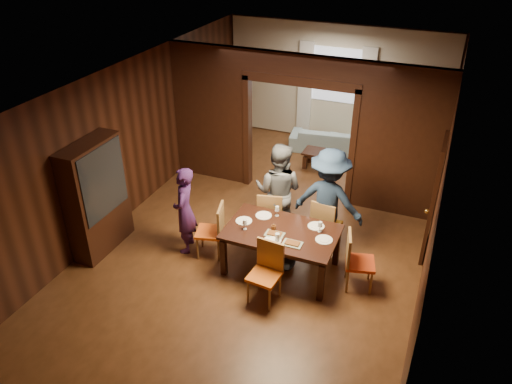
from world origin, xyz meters
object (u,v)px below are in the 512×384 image
at_px(chair_left, 209,230).
at_px(chair_right, 360,261).
at_px(coffee_table, 321,160).
at_px(hutch, 97,197).
at_px(chair_far_l, 271,214).
at_px(person_grey, 278,191).
at_px(chair_far_r, 326,223).
at_px(person_navy, 328,201).
at_px(chair_near, 264,275).
at_px(person_purple, 185,210).
at_px(dining_table, 281,250).
at_px(sofa, 329,140).

xyz_separation_m(chair_left, chair_right, (2.54, 0.13, 0.00)).
height_order(coffee_table, hutch, hutch).
height_order(chair_right, chair_far_l, same).
xyz_separation_m(person_grey, chair_far_r, (0.91, -0.04, -0.41)).
height_order(person_navy, chair_left, person_navy).
xyz_separation_m(person_navy, chair_near, (-0.49, -1.69, -0.45)).
xyz_separation_m(person_navy, chair_right, (0.77, -0.84, -0.45)).
relative_size(person_purple, dining_table, 0.88).
distance_m(coffee_table, chair_far_l, 2.99).
bearing_deg(person_purple, sofa, 147.85).
height_order(chair_left, hutch, hutch).
distance_m(dining_table, chair_far_l, 0.95).
xyz_separation_m(person_grey, chair_right, (1.68, -0.88, -0.41)).
height_order(chair_far_l, chair_far_r, same).
bearing_deg(hutch, coffee_table, 58.30).
relative_size(person_grey, dining_table, 1.01).
distance_m(person_grey, chair_right, 1.94).
bearing_deg(chair_near, chair_left, 156.04).
bearing_deg(hutch, person_navy, 22.34).
height_order(person_navy, chair_far_r, person_navy).
bearing_deg(sofa, person_purple, 67.38).
xyz_separation_m(chair_far_r, chair_near, (-0.49, -1.69, 0.00)).
relative_size(person_grey, chair_far_r, 1.85).
xyz_separation_m(sofa, dining_table, (0.46, -4.77, 0.10)).
relative_size(person_grey, chair_left, 1.85).
height_order(person_grey, hutch, hutch).
relative_size(chair_right, chair_far_r, 1.00).
distance_m(person_navy, hutch, 3.89).
xyz_separation_m(chair_left, hutch, (-1.83, -0.51, 0.52)).
bearing_deg(person_navy, coffee_table, -68.06).
bearing_deg(sofa, chair_near, 86.70).
xyz_separation_m(person_grey, chair_near, (0.42, -1.74, -0.41)).
height_order(sofa, chair_right, chair_right).
distance_m(chair_left, chair_far_l, 1.17).
xyz_separation_m(coffee_table, chair_right, (1.67, -3.72, 0.28)).
bearing_deg(person_grey, chair_near, 101.99).
xyz_separation_m(person_navy, hutch, (-3.60, -1.48, 0.06)).
bearing_deg(chair_far_l, person_grey, -135.98).
xyz_separation_m(sofa, coffee_table, (0.07, -0.99, -0.08)).
relative_size(chair_near, hutch, 0.48).
xyz_separation_m(chair_far_l, chair_far_r, (0.99, 0.09, 0.00)).
bearing_deg(person_grey, chair_left, 48.01).
bearing_deg(chair_far_r, person_purple, 32.60).
xyz_separation_m(coffee_table, chair_left, (-0.86, -3.85, 0.28)).
xyz_separation_m(person_grey, chair_left, (-0.86, -1.01, -0.41)).
bearing_deg(sofa, person_navy, 95.85).
relative_size(coffee_table, chair_far_l, 0.82).
xyz_separation_m(chair_far_l, chair_near, (0.51, -1.60, 0.00)).
xyz_separation_m(person_purple, hutch, (-1.38, -0.50, 0.22)).
distance_m(chair_far_l, chair_near, 1.68).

